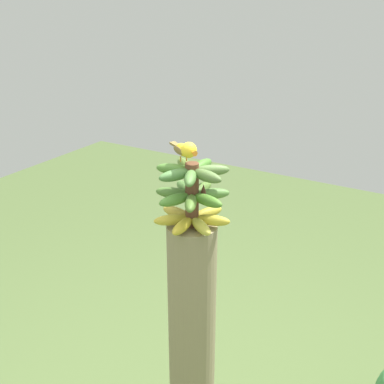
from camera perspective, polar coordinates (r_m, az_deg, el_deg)
banana_tree at (r=2.17m, az=0.00°, el=-19.31°), size 0.19×0.19×1.28m
banana_bunch at (r=1.76m, az=0.03°, el=-0.36°), size 0.28×0.29×0.25m
perched_bird at (r=1.70m, az=-0.72°, el=4.98°), size 0.11×0.17×0.08m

